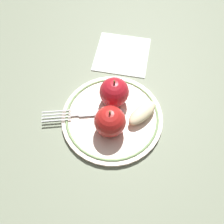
% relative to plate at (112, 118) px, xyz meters
% --- Properties ---
extents(ground_plane, '(2.00, 2.00, 0.00)m').
position_rel_plate_xyz_m(ground_plane, '(0.01, 0.00, -0.01)').
color(ground_plane, gray).
extents(plate, '(0.23, 0.23, 0.01)m').
position_rel_plate_xyz_m(plate, '(0.00, 0.00, 0.00)').
color(plate, beige).
rests_on(plate, ground_plane).
extents(apple_red_whole, '(0.07, 0.07, 0.08)m').
position_rel_plate_xyz_m(apple_red_whole, '(0.01, -0.03, 0.04)').
color(apple_red_whole, '#B21E1C').
rests_on(apple_red_whole, plate).
extents(apple_second_whole, '(0.07, 0.07, 0.08)m').
position_rel_plate_xyz_m(apple_second_whole, '(-0.01, 0.04, 0.04)').
color(apple_second_whole, '#B01823').
rests_on(apple_second_whole, plate).
extents(apple_slice_front, '(0.07, 0.09, 0.03)m').
position_rel_plate_xyz_m(apple_slice_front, '(0.06, 0.02, 0.02)').
color(apple_slice_front, beige).
rests_on(apple_slice_front, plate).
extents(fork, '(0.18, 0.09, 0.00)m').
position_rel_plate_xyz_m(fork, '(-0.06, -0.01, 0.01)').
color(fork, silver).
rests_on(fork, plate).
extents(napkin_folded, '(0.16, 0.16, 0.01)m').
position_rel_plate_xyz_m(napkin_folded, '(-0.03, 0.20, -0.00)').
color(napkin_folded, white).
rests_on(napkin_folded, ground_plane).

